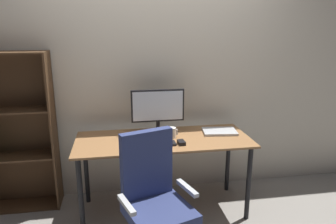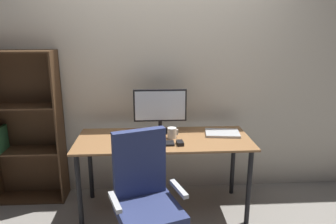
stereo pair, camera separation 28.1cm
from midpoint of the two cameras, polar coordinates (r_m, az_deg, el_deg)
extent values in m
plane|color=gray|center=(3.24, -3.38, -17.24)|extent=(12.00, 12.00, 0.00)
cube|color=beige|center=(3.27, -4.70, 7.44)|extent=(6.40, 0.10, 2.60)
cube|color=olive|center=(2.92, -3.60, -5.06)|extent=(1.60, 0.66, 0.02)
cylinder|color=black|center=(2.85, -18.34, -14.56)|extent=(0.04, 0.04, 0.72)
cylinder|color=black|center=(2.99, 11.73, -12.62)|extent=(0.04, 0.04, 0.72)
cylinder|color=black|center=(3.33, -16.98, -9.95)|extent=(0.04, 0.04, 0.72)
cylinder|color=black|center=(3.45, 8.49, -8.52)|extent=(0.04, 0.04, 0.72)
cylinder|color=black|center=(3.09, -4.43, -3.58)|extent=(0.20, 0.20, 0.01)
cylinder|color=black|center=(3.07, -4.46, -2.59)|extent=(0.04, 0.04, 0.10)
cube|color=black|center=(3.02, -4.54, 1.13)|extent=(0.51, 0.03, 0.31)
cube|color=silver|center=(3.00, -4.51, 1.06)|extent=(0.48, 0.01, 0.28)
cube|color=black|center=(2.76, -4.54, -5.85)|extent=(0.29, 0.12, 0.02)
cube|color=black|center=(2.77, -0.47, -5.60)|extent=(0.06, 0.10, 0.03)
cylinder|color=white|center=(2.91, -2.14, -3.83)|extent=(0.08, 0.08, 0.10)
cube|color=white|center=(2.92, -1.16, -3.68)|extent=(0.02, 0.01, 0.06)
cube|color=#B7BABC|center=(3.09, 6.76, -3.54)|extent=(0.35, 0.27, 0.02)
cube|color=white|center=(2.71, -7.74, -6.56)|extent=(0.27, 0.33, 0.00)
cube|color=navy|center=(2.37, -5.09, -17.90)|extent=(0.56, 0.56, 0.08)
cube|color=navy|center=(2.39, -7.27, -9.36)|extent=(0.40, 0.19, 0.52)
cube|color=#B7BABC|center=(2.25, -11.24, -16.22)|extent=(0.12, 0.26, 0.03)
cube|color=#B7BABC|center=(2.40, 0.06, -13.66)|extent=(0.12, 0.26, 0.03)
cube|color=#4C331E|center=(3.26, -22.30, -3.40)|extent=(0.02, 0.28, 1.53)
cube|color=#4C331E|center=(3.47, -27.41, -2.86)|extent=(0.71, 0.01, 1.53)
cube|color=#4C331E|center=(3.65, -26.56, -14.89)|extent=(0.68, 0.26, 0.02)
cube|color=#4C331E|center=(3.43, -27.61, -7.19)|extent=(0.68, 0.26, 0.02)
cube|color=#4C331E|center=(3.29, -28.58, 0.22)|extent=(0.68, 0.26, 0.02)
cube|color=#4C331E|center=(3.21, -29.78, 9.31)|extent=(0.68, 0.26, 0.02)
camera|label=1|loc=(0.14, -92.86, -0.78)|focal=33.70mm
camera|label=2|loc=(0.14, 87.14, 0.78)|focal=33.70mm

